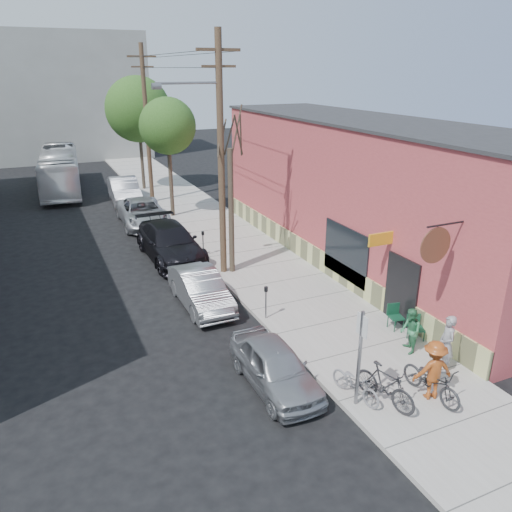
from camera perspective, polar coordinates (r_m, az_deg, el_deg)
name	(u,v)px	position (r m, az deg, el deg)	size (l,w,h in m)	color
ground	(220,351)	(16.68, -4.18, -10.77)	(120.00, 120.00, 0.00)	black
sidewalk	(222,236)	(27.41, -3.87, 2.34)	(4.50, 58.00, 0.15)	#ACA69F
cafe_building	(363,193)	(23.60, 12.18, 7.03)	(6.60, 20.20, 6.61)	#B14146
end_cap_building	(51,97)	(55.55, -22.40, 16.48)	(18.00, 8.00, 12.00)	gray
sign_post	(360,350)	(13.46, 11.80, -10.45)	(0.07, 0.45, 2.80)	slate
parking_meter_near	(266,297)	(17.96, 1.15, -4.73)	(0.14, 0.14, 1.24)	slate
parking_meter_far	(203,239)	(24.06, -6.08, 1.90)	(0.14, 0.14, 1.24)	slate
utility_pole_near	(220,153)	(20.98, -4.19, 11.65)	(3.57, 0.28, 10.00)	#503A28
utility_pole_far	(147,123)	(34.05, -12.38, 14.61)	(1.80, 0.28, 10.00)	#503A28
tree_bare	(231,212)	(21.54, -2.86, 5.01)	(0.24, 0.24, 5.45)	#44392C
tree_leafy_mid	(168,126)	(30.33, -10.07, 14.38)	(3.29, 3.29, 7.02)	#44392C
tree_leafy_far	(138,109)	(38.14, -13.34, 15.99)	(4.65, 4.65, 8.08)	#44392C
patio_chair_a	(396,317)	(18.10, 15.73, -6.74)	(0.50, 0.50, 0.88)	#113F29
patio_chair_b	(417,328)	(17.56, 17.87, -7.87)	(0.50, 0.50, 0.88)	#113F29
patron_grey	(447,344)	(16.01, 20.96, -9.34)	(0.66, 0.43, 1.80)	gray
patron_green	(410,331)	(16.68, 17.22, -8.19)	(0.73, 0.57, 1.50)	#337F4F
cyclist	(433,370)	(14.69, 19.60, -12.18)	(1.12, 0.64, 1.73)	#994216
cyclist_bike	(432,381)	(14.88, 19.44, -13.32)	(0.68, 1.96, 1.03)	black
parked_bike_a	(385,385)	(14.23, 14.54, -14.13)	(0.54, 1.92, 1.15)	black
parked_bike_b	(356,383)	(14.37, 11.34, -14.08)	(0.59, 1.70, 0.90)	slate
car_0	(275,366)	(14.68, 2.17, -12.47)	(1.57, 3.90, 1.33)	#9C9EA4
car_1	(200,289)	(19.38, -6.37, -3.79)	(1.48, 4.25, 1.40)	gray
car_2	(170,242)	(24.32, -9.79, 1.54)	(2.33, 5.72, 1.66)	black
car_3	(143,213)	(30.01, -12.81, 4.84)	(2.49, 5.40, 1.50)	#AFB2B7
car_4	(124,191)	(35.48, -14.81, 7.25)	(1.78, 5.11, 1.68)	#A3A3AB
bus	(60,170)	(40.34, -21.49, 9.09)	(2.59, 11.05, 3.08)	white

